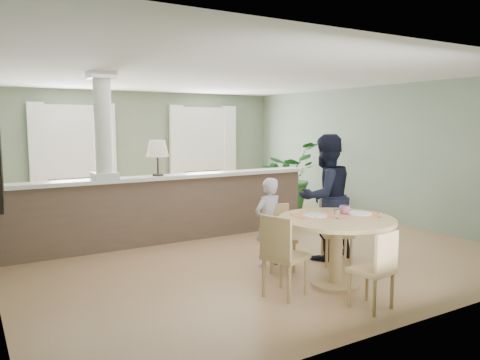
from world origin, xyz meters
TOP-DOWN VIEW (x-y plane):
  - ground at (0.00, 0.00)m, footprint 8.00×8.00m
  - room_shell at (-0.03, 0.63)m, footprint 7.02×8.02m
  - pony_wall at (-0.99, 0.20)m, footprint 5.32×0.38m
  - sofa at (0.47, 1.62)m, footprint 2.91×1.76m
  - houseplant at (2.61, 1.61)m, footprint 1.76×1.68m
  - dining_table at (0.04, -2.79)m, footprint 1.38×1.38m
  - chair_far_boy at (-0.16, -1.87)m, footprint 0.49×0.49m
  - chair_far_man at (0.67, -2.10)m, footprint 0.56×0.56m
  - chair_near at (-0.11, -3.58)m, footprint 0.44×0.44m
  - chair_side at (-0.75, -2.77)m, footprint 0.54×0.54m
  - child_person at (-0.21, -1.72)m, footprint 0.48×0.36m
  - man_person at (0.69, -1.83)m, footprint 0.88×0.69m

SIDE VIEW (x-z plane):
  - ground at x=0.00m, z-range 0.00..0.00m
  - sofa at x=0.47m, z-range 0.00..0.80m
  - chair_near at x=-0.11m, z-range 0.04..0.89m
  - chair_far_boy at x=-0.16m, z-range 0.04..0.90m
  - chair_far_man at x=0.67m, z-range 0.05..0.95m
  - chair_side at x=-0.75m, z-range 0.05..0.99m
  - child_person at x=-0.21m, z-range 0.00..1.22m
  - dining_table at x=0.04m, z-range 0.19..1.13m
  - pony_wall at x=-0.99m, z-range -0.64..2.06m
  - houseplant at x=2.61m, z-range 0.00..1.54m
  - man_person at x=0.69m, z-range 0.00..1.80m
  - room_shell at x=-0.03m, z-range 0.46..3.17m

